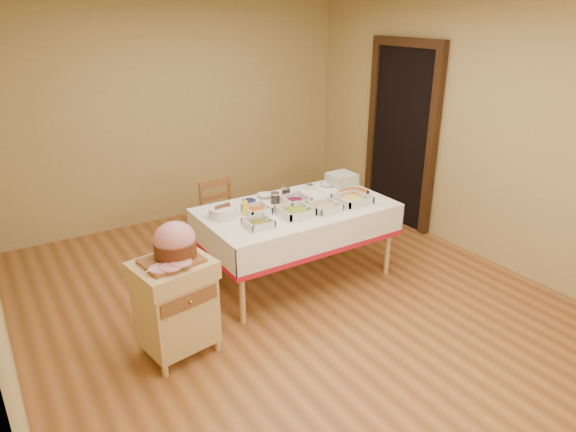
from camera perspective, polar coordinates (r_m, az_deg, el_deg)
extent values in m
plane|color=#9B5F30|center=(4.83, -0.14, -9.18)|extent=(5.00, 5.00, 0.00)
plane|color=tan|center=(6.49, -12.25, 10.93)|extent=(4.50, 0.00, 4.50)
plane|color=tan|center=(5.79, 19.27, 8.85)|extent=(0.00, 5.00, 5.00)
cube|color=black|center=(6.39, 12.51, 8.44)|extent=(0.06, 0.90, 2.10)
cube|color=#341F10|center=(6.05, 15.69, 7.36)|extent=(0.08, 0.10, 2.10)
cube|color=#341F10|center=(6.73, 9.40, 9.35)|extent=(0.08, 0.10, 2.10)
cube|color=#341F10|center=(6.22, 13.25, 18.29)|extent=(0.08, 1.10, 0.10)
cube|color=#D4B775|center=(4.88, 0.95, 0.72)|extent=(1.80, 1.00, 0.04)
cylinder|color=#D4B775|center=(4.34, -5.14, -7.77)|extent=(0.05, 0.05, 0.71)
cylinder|color=#D4B775|center=(5.02, -9.61, -3.63)|extent=(0.05, 0.05, 0.71)
cylinder|color=#D4B775|center=(5.20, 11.07, -2.79)|extent=(0.05, 0.05, 0.71)
cylinder|color=#D4B775|center=(5.78, 5.43, 0.16)|extent=(0.05, 0.05, 0.71)
cube|color=white|center=(4.87, 0.95, 1.00)|extent=(1.82, 1.02, 0.01)
cube|color=#D4B775|center=(4.07, -12.30, -10.26)|extent=(0.58, 0.50, 0.56)
cube|color=#D4B775|center=(3.89, -12.72, -5.94)|extent=(0.62, 0.55, 0.14)
cube|color=brown|center=(3.79, -11.34, -9.45)|extent=(0.46, 0.08, 0.11)
sphere|color=gold|center=(3.79, -11.28, -9.52)|extent=(0.03, 0.03, 0.03)
cylinder|color=#D4B775|center=(4.05, -14.11, -16.20)|extent=(0.05, 0.05, 0.09)
cylinder|color=#D4B775|center=(4.34, -15.77, -13.48)|extent=(0.05, 0.05, 0.09)
cylinder|color=#D4B775|center=(4.17, -7.94, -14.38)|extent=(0.05, 0.05, 0.09)
cylinder|color=#D4B775|center=(4.45, -10.00, -11.89)|extent=(0.05, 0.05, 0.09)
cube|color=brown|center=(5.33, -6.98, -0.90)|extent=(0.44, 0.42, 0.03)
cylinder|color=brown|center=(5.21, -7.45, -4.24)|extent=(0.03, 0.03, 0.43)
cylinder|color=brown|center=(5.48, -9.33, -2.97)|extent=(0.03, 0.03, 0.43)
cylinder|color=brown|center=(5.37, -4.36, -3.25)|extent=(0.03, 0.03, 0.43)
cylinder|color=brown|center=(5.63, -6.33, -2.07)|extent=(0.03, 0.03, 0.43)
cylinder|color=brown|center=(5.31, -9.62, 1.34)|extent=(0.03, 0.03, 0.46)
cylinder|color=brown|center=(5.47, -6.52, 2.15)|extent=(0.03, 0.03, 0.46)
cube|color=brown|center=(5.32, -8.16, 3.66)|extent=(0.36, 0.07, 0.09)
cube|color=brown|center=(3.86, -12.82, -4.86)|extent=(0.41, 0.33, 0.03)
ellipsoid|color=pink|center=(3.84, -12.50, -2.50)|extent=(0.31, 0.28, 0.26)
cylinder|color=#592B14|center=(3.87, -12.42, -3.47)|extent=(0.31, 0.31, 0.10)
cube|color=silver|center=(3.69, -12.69, -5.79)|extent=(0.26, 0.12, 0.00)
cylinder|color=silver|center=(3.78, -13.74, -5.14)|extent=(0.30, 0.09, 0.01)
cube|color=silver|center=(4.43, -3.30, -1.09)|extent=(0.22, 0.22, 0.01)
ellipsoid|color=#B13A14|center=(4.42, -3.31, -0.83)|extent=(0.17, 0.17, 0.06)
cylinder|color=silver|center=(4.43, -2.61, -0.74)|extent=(0.14, 0.01, 0.10)
cube|color=silver|center=(4.66, 0.83, 0.16)|extent=(0.28, 0.28, 0.02)
ellipsoid|color=gold|center=(4.65, 0.83, 0.47)|extent=(0.22, 0.22, 0.08)
cylinder|color=silver|center=(4.66, 1.66, 0.54)|extent=(0.16, 0.01, 0.12)
cube|color=silver|center=(4.79, 4.11, 0.70)|extent=(0.26, 0.26, 0.01)
ellipsoid|color=tan|center=(4.78, 4.12, 0.98)|extent=(0.20, 0.20, 0.07)
cylinder|color=silver|center=(4.79, 4.85, 1.04)|extent=(0.14, 0.01, 0.10)
cube|color=silver|center=(4.99, 7.15, 1.52)|extent=(0.30, 0.30, 0.02)
ellipsoid|color=#D9D067|center=(4.98, 7.16, 1.82)|extent=(0.23, 0.23, 0.08)
cylinder|color=silver|center=(5.00, 7.97, 1.87)|extent=(0.16, 0.01, 0.11)
cube|color=silver|center=(4.71, -3.45, 0.34)|extent=(0.22, 0.22, 0.01)
ellipsoid|color=#D1570F|center=(4.70, -3.46, 0.59)|extent=(0.17, 0.17, 0.06)
cylinder|color=silver|center=(4.70, -2.82, 0.69)|extent=(0.14, 0.01, 0.10)
cube|color=silver|center=(4.92, 0.83, 1.40)|extent=(0.24, 0.24, 0.02)
ellipsoid|color=#5F0B37|center=(4.92, 0.83, 1.66)|extent=(0.18, 0.18, 0.06)
cylinder|color=silver|center=(4.92, 1.50, 1.76)|extent=(0.16, 0.01, 0.11)
cylinder|color=silver|center=(4.78, -6.97, 0.83)|extent=(0.11, 0.11, 0.05)
cylinder|color=black|center=(4.78, -6.98, 1.02)|extent=(0.09, 0.09, 0.02)
cylinder|color=navy|center=(4.90, -4.35, 1.47)|extent=(0.13, 0.13, 0.06)
cylinder|color=#5F0B37|center=(4.89, -4.36, 1.67)|extent=(0.11, 0.11, 0.02)
cylinder|color=silver|center=(5.34, 2.47, 3.26)|extent=(0.10, 0.10, 0.05)
cylinder|color=#D1570F|center=(5.33, 2.47, 3.42)|extent=(0.08, 0.08, 0.02)
imported|color=silver|center=(5.11, -2.57, 2.28)|extent=(0.18, 0.18, 0.04)
imported|color=silver|center=(5.43, 4.33, 3.50)|extent=(0.15, 0.15, 0.04)
cylinder|color=silver|center=(4.94, -1.45, 1.96)|extent=(0.08, 0.08, 0.10)
cylinder|color=silver|center=(4.92, -1.46, 2.56)|extent=(0.09, 0.09, 0.01)
cylinder|color=black|center=(4.94, -1.45, 1.82)|extent=(0.07, 0.07, 0.07)
cylinder|color=silver|center=(5.10, -0.22, 2.67)|extent=(0.08, 0.08, 0.10)
cylinder|color=silver|center=(5.08, -0.22, 3.27)|extent=(0.09, 0.09, 0.01)
cylinder|color=black|center=(5.10, -0.22, 2.52)|extent=(0.07, 0.07, 0.07)
cylinder|color=yellow|center=(4.67, -4.79, 0.86)|extent=(0.05, 0.05, 0.13)
cone|color=yellow|center=(4.64, -4.82, 1.80)|extent=(0.03, 0.03, 0.03)
cylinder|color=white|center=(4.65, -7.24, 0.42)|extent=(0.25, 0.25, 0.09)
cube|color=silver|center=(5.50, 5.97, 3.52)|extent=(0.26, 0.26, 0.01)
cube|color=silver|center=(5.49, 5.97, 3.68)|extent=(0.26, 0.26, 0.01)
cube|color=silver|center=(5.48, 5.98, 3.84)|extent=(0.26, 0.26, 0.01)
cube|color=silver|center=(5.48, 5.99, 4.00)|extent=(0.26, 0.26, 0.01)
cube|color=silver|center=(5.47, 5.99, 4.16)|extent=(0.26, 0.26, 0.01)
cube|color=silver|center=(5.47, 6.00, 4.32)|extent=(0.26, 0.26, 0.01)
cube|color=silver|center=(5.46, 6.01, 4.48)|extent=(0.26, 0.26, 0.01)
cube|color=silver|center=(5.46, 6.01, 4.65)|extent=(0.26, 0.26, 0.01)
ellipsoid|color=gold|center=(5.18, 7.20, 2.40)|extent=(0.37, 0.27, 0.03)
ellipsoid|color=#BD5914|center=(5.18, 7.21, 2.53)|extent=(0.32, 0.22, 0.04)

